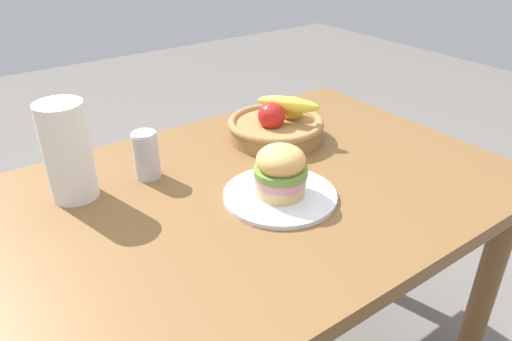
# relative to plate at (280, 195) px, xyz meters

# --- Properties ---
(dining_table) EXTENTS (1.40, 0.90, 0.75)m
(dining_table) POSITION_rel_plate_xyz_m (-0.05, 0.08, -0.11)
(dining_table) COLOR brown
(dining_table) RESTS_ON ground_plane
(plate) EXTENTS (0.28, 0.28, 0.01)m
(plate) POSITION_rel_plate_xyz_m (0.00, 0.00, 0.00)
(plate) COLOR white
(plate) RESTS_ON dining_table
(sandwich) EXTENTS (0.13, 0.13, 0.13)m
(sandwich) POSITION_rel_plate_xyz_m (0.00, -0.00, 0.07)
(sandwich) COLOR #E5BC75
(sandwich) RESTS_ON plate
(soda_can) EXTENTS (0.07, 0.07, 0.13)m
(soda_can) POSITION_rel_plate_xyz_m (-0.21, 0.28, 0.06)
(soda_can) COLOR silver
(soda_can) RESTS_ON dining_table
(fruit_basket) EXTENTS (0.29, 0.29, 0.14)m
(fruit_basket) POSITION_rel_plate_xyz_m (0.21, 0.27, 0.04)
(fruit_basket) COLOR #9E7542
(fruit_basket) RESTS_ON dining_table
(paper_towel_roll) EXTENTS (0.11, 0.11, 0.24)m
(paper_towel_roll) POSITION_rel_plate_xyz_m (-0.40, 0.30, 0.11)
(paper_towel_roll) COLOR white
(paper_towel_roll) RESTS_ON dining_table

